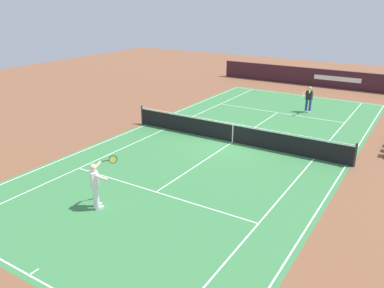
{
  "coord_description": "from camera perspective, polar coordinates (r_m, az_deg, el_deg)",
  "views": [
    {
      "loc": [
        16.66,
        8.01,
        6.76
      ],
      "look_at": [
        3.37,
        -0.31,
        0.9
      ],
      "focal_mm": 36.27,
      "sensor_mm": 36.0,
      "label": 1
    }
  ],
  "objects": [
    {
      "name": "tennis_player_far",
      "position": [
        25.7,
        16.81,
        6.5
      ],
      "size": [
        1.13,
        0.77,
        1.7
      ],
      "color": "navy",
      "rests_on": "ground_plane"
    },
    {
      "name": "tennis_net",
      "position": [
        19.51,
        6.02,
        1.64
      ],
      "size": [
        0.1,
        11.7,
        1.08
      ],
      "color": "#2D2D33",
      "rests_on": "ground_plane"
    },
    {
      "name": "ground_plane",
      "position": [
        19.68,
        5.97,
        0.29
      ],
      "size": [
        60.0,
        60.0,
        0.0
      ],
      "primitive_type": "plane",
      "color": "brown"
    },
    {
      "name": "court_line_markings",
      "position": [
        19.68,
        5.97,
        0.3
      ],
      "size": [
        23.85,
        11.05,
        0.01
      ],
      "color": "white",
      "rests_on": "ground_plane"
    },
    {
      "name": "stadium_barrier",
      "position": [
        34.07,
        18.16,
        9.27
      ],
      "size": [
        0.26,
        17.0,
        1.43
      ],
      "color": "#381923",
      "rests_on": "ground_plane"
    },
    {
      "name": "tennis_player_near",
      "position": [
        13.56,
        -13.98,
        -5.63
      ],
      "size": [
        1.19,
        0.75,
        1.7
      ],
      "color": "white",
      "rests_on": "ground_plane"
    },
    {
      "name": "court_slab",
      "position": [
        19.68,
        5.97,
        0.29
      ],
      "size": [
        24.2,
        11.4,
        0.0
      ],
      "primitive_type": "cube",
      "color": "#387A42",
      "rests_on": "ground_plane"
    },
    {
      "name": "tennis_ball",
      "position": [
        21.13,
        8.26,
        1.71
      ],
      "size": [
        0.07,
        0.07,
        0.07
      ],
      "primitive_type": "sphere",
      "color": "#CCE01E",
      "rests_on": "ground_plane"
    }
  ]
}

